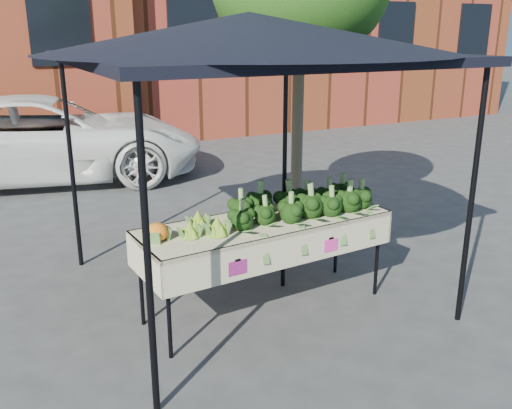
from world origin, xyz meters
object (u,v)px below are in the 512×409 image
vehicle (34,23)px  table (266,265)px  canopy (249,161)px  street_tree (298,88)px

vehicle → table: bearing=-157.2°
vehicle → canopy: bearing=-155.9°
canopy → vehicle: 5.94m
canopy → street_tree: size_ratio=0.81×
canopy → table: bearing=-96.6°
vehicle → street_tree: vehicle is taller
table → canopy: bearing=83.4°
table → vehicle: 6.62m
table → canopy: canopy is taller
table → street_tree: 2.27m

